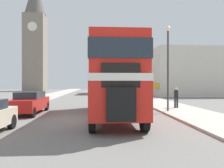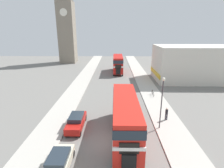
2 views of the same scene
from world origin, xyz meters
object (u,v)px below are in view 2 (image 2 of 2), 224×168
object	(u,v)px
bicycle_on_pavement	(153,93)
bus_distant	(118,63)
pedestrian_walking	(167,113)
church_tower	(66,15)
double_decker_bus	(125,115)
car_parked_near	(58,163)
car_parked_mid	(76,121)
street_lamp	(162,96)

from	to	relation	value
bicycle_on_pavement	bus_distant	bearing A→B (deg)	108.13
pedestrian_walking	church_tower	size ratio (longest dim) A/B	0.05
bicycle_on_pavement	church_tower	bearing A→B (deg)	124.81
double_decker_bus	car_parked_near	size ratio (longest dim) A/B	2.52
double_decker_bus	car_parked_mid	distance (m)	5.92
car_parked_near	car_parked_mid	size ratio (longest dim) A/B	0.95
bus_distant	car_parked_near	size ratio (longest dim) A/B	2.25
car_parked_mid	pedestrian_walking	bearing A→B (deg)	9.17
car_parked_near	church_tower	world-z (taller)	church_tower
bicycle_on_pavement	car_parked_near	bearing A→B (deg)	-122.96
car_parked_near	street_lamp	world-z (taller)	street_lamp
bus_distant	street_lamp	distance (m)	27.86
bus_distant	car_parked_near	xyz separation A→B (m)	(-5.19, -33.84, -1.84)
car_parked_mid	pedestrian_walking	xyz separation A→B (m)	(10.65, 1.72, 0.25)
street_lamp	church_tower	bearing A→B (deg)	116.21
car_parked_mid	bicycle_on_pavement	xyz separation A→B (m)	(10.78, 10.20, -0.28)
double_decker_bus	bus_distant	bearing A→B (deg)	90.51
bus_distant	pedestrian_walking	world-z (taller)	bus_distant
car_parked_near	bicycle_on_pavement	bearing A→B (deg)	57.04
car_parked_mid	church_tower	size ratio (longest dim) A/B	0.15
bus_distant	car_parked_near	world-z (taller)	bus_distant
bicycle_on_pavement	church_tower	size ratio (longest dim) A/B	0.06
double_decker_bus	church_tower	bearing A→B (deg)	111.06
car_parked_mid	bicycle_on_pavement	bearing A→B (deg)	43.41
car_parked_mid	church_tower	bearing A→B (deg)	105.19
double_decker_bus	street_lamp	bearing A→B (deg)	20.71
bus_distant	car_parked_near	distance (m)	34.28
double_decker_bus	car_parked_near	world-z (taller)	double_decker_bus
church_tower	bus_distant	bearing A→B (deg)	-41.72
pedestrian_walking	church_tower	distance (m)	48.22
church_tower	street_lamp	bearing A→B (deg)	-63.79
bus_distant	double_decker_bus	bearing A→B (deg)	-89.49
double_decker_bus	bicycle_on_pavement	distance (m)	13.15
pedestrian_walking	church_tower	world-z (taller)	church_tower
bus_distant	pedestrian_walking	size ratio (longest dim) A/B	5.94
car_parked_mid	church_tower	distance (m)	46.02
pedestrian_walking	street_lamp	xyz separation A→B (m)	(-1.27, -1.86, 2.95)
bus_distant	street_lamp	world-z (taller)	street_lamp
bus_distant	street_lamp	xyz separation A→B (m)	(4.22, -27.51, 1.39)
car_parked_near	car_parked_mid	world-z (taller)	car_parked_mid
car_parked_near	pedestrian_walking	size ratio (longest dim) A/B	2.64
street_lamp	pedestrian_walking	bearing A→B (deg)	55.76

